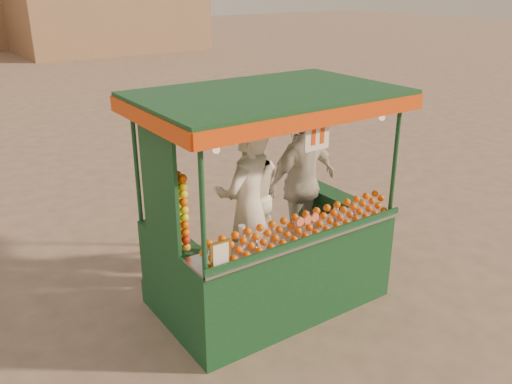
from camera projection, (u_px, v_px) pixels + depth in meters
ground at (261, 298)px, 6.28m from camera, size 90.00×90.00×0.00m
juice_cart at (269, 243)px, 5.86m from camera, size 2.68×1.74×2.44m
vendor_left at (249, 207)px, 5.72m from camera, size 0.80×0.68×1.86m
vendor_middle at (249, 195)px, 6.27m from camera, size 1.02×0.94×1.70m
vendor_right at (302, 182)px, 6.50m from camera, size 1.09×0.53×1.80m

